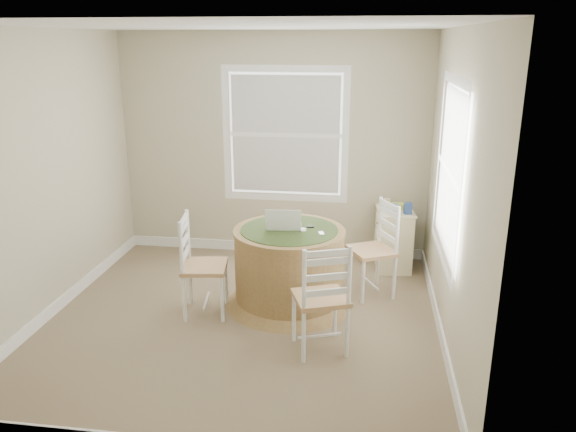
# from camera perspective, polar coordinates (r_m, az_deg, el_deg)

# --- Properties ---
(room) EXTENTS (3.64, 3.64, 2.64)m
(room) POSITION_cam_1_polar(r_m,az_deg,el_deg) (4.98, -2.78, 3.55)
(room) COLOR #857454
(room) RESTS_ON ground
(round_table) EXTENTS (1.25, 1.25, 0.77)m
(round_table) POSITION_cam_1_polar(r_m,az_deg,el_deg) (5.46, 0.13, -4.85)
(round_table) COLOR olive
(round_table) RESTS_ON ground
(chair_left) EXTENTS (0.46, 0.47, 0.95)m
(chair_left) POSITION_cam_1_polar(r_m,az_deg,el_deg) (5.31, -8.47, -5.08)
(chair_left) COLOR white
(chair_left) RESTS_ON ground
(chair_near) EXTENTS (0.53, 0.52, 0.95)m
(chair_near) POSITION_cam_1_polar(r_m,az_deg,el_deg) (4.66, 3.32, -8.26)
(chair_near) COLOR white
(chair_near) RESTS_ON ground
(chair_right) EXTENTS (0.55, 0.55, 0.95)m
(chair_right) POSITION_cam_1_polar(r_m,az_deg,el_deg) (5.70, 8.50, -3.47)
(chair_right) COLOR white
(chair_right) RESTS_ON ground
(laptop) EXTENTS (0.36, 0.33, 0.23)m
(laptop) POSITION_cam_1_polar(r_m,az_deg,el_deg) (5.37, -0.45, -0.95)
(laptop) COLOR white
(laptop) RESTS_ON round_table
(mouse) EXTENTS (0.08, 0.11, 0.03)m
(mouse) POSITION_cam_1_polar(r_m,az_deg,el_deg) (5.31, 1.55, -1.43)
(mouse) COLOR white
(mouse) RESTS_ON round_table
(phone) EXTENTS (0.07, 0.10, 0.02)m
(phone) POSITION_cam_1_polar(r_m,az_deg,el_deg) (5.24, 3.41, -1.80)
(phone) COLOR #B7BABF
(phone) RESTS_ON round_table
(keys) EXTENTS (0.07, 0.06, 0.02)m
(keys) POSITION_cam_1_polar(r_m,az_deg,el_deg) (5.40, 2.29, -1.13)
(keys) COLOR black
(keys) RESTS_ON round_table
(corner_chest) EXTENTS (0.44, 0.56, 0.69)m
(corner_chest) POSITION_cam_1_polar(r_m,az_deg,el_deg) (6.44, 10.67, -2.33)
(corner_chest) COLOR beige
(corner_chest) RESTS_ON ground
(tissue_box) EXTENTS (0.13, 0.13, 0.10)m
(tissue_box) POSITION_cam_1_polar(r_m,az_deg,el_deg) (6.21, 10.62, 0.72)
(tissue_box) COLOR #4F8AB4
(tissue_box) RESTS_ON corner_chest
(box_yellow) EXTENTS (0.16, 0.12, 0.06)m
(box_yellow) POSITION_cam_1_polar(r_m,az_deg,el_deg) (6.39, 11.05, 1.00)
(box_yellow) COLOR #D5DD4E
(box_yellow) RESTS_ON corner_chest
(box_blue) EXTENTS (0.09, 0.09, 0.12)m
(box_blue) POSITION_cam_1_polar(r_m,az_deg,el_deg) (6.23, 11.95, 0.80)
(box_blue) COLOR #2D4888
(box_blue) RESTS_ON corner_chest
(cup_cream) EXTENTS (0.07, 0.07, 0.09)m
(cup_cream) POSITION_cam_1_polar(r_m,az_deg,el_deg) (6.44, 10.11, 1.30)
(cup_cream) COLOR beige
(cup_cream) RESTS_ON corner_chest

